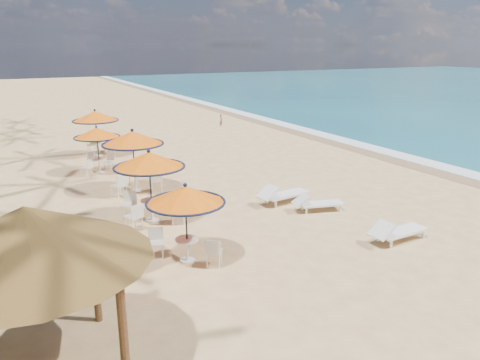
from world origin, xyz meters
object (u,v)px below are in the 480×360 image
object	(u,v)px
station_1	(149,169)
palapa	(27,235)
station_4	(97,121)
lounger_far	(282,194)
station_0	(185,202)
station_3	(97,138)
station_2	(133,146)
lounger_mid	(316,203)
lounger_near	(397,231)

from	to	relation	value
station_1	palapa	bearing A→B (deg)	-121.82
station_4	lounger_far	bearing A→B (deg)	-68.35
station_4	palapa	xyz separation A→B (m)	(-4.37, -16.94, 0.82)
station_0	station_1	bearing A→B (deg)	89.23
station_0	station_4	distance (m)	13.97
station_3	lounger_far	size ratio (longest dim) A/B	1.00
station_2	lounger_far	bearing A→B (deg)	-42.33
lounger_mid	station_2	bearing A→B (deg)	148.70
station_1	lounger_mid	xyz separation A→B (m)	(5.43, -1.77, -1.47)
station_1	lounger_mid	distance (m)	5.89
lounger_near	lounger_mid	xyz separation A→B (m)	(-0.51, 3.26, -0.03)
lounger_mid	lounger_far	world-z (taller)	lounger_far
station_4	station_2	bearing A→B (deg)	-89.90
lounger_near	lounger_far	distance (m)	4.68
station_1	station_4	bearing A→B (deg)	87.64
lounger_far	station_4	bearing A→B (deg)	104.48
station_3	palapa	size ratio (longest dim) A/B	0.53
lounger_mid	palapa	xyz separation A→B (m)	(-9.36, -4.58, 2.32)
station_0	station_4	xyz separation A→B (m)	(0.48, 13.96, 0.12)
station_3	station_4	bearing A→B (deg)	78.75
station_4	lounger_near	size ratio (longest dim) A/B	1.23
lounger_mid	lounger_far	distance (m)	1.43
lounger_mid	palapa	distance (m)	10.68
station_3	station_4	world-z (taller)	station_4
station_1	station_2	distance (m)	3.55
lounger_far	palapa	world-z (taller)	palapa
station_1	lounger_far	size ratio (longest dim) A/B	1.12
station_1	station_3	bearing A→B (deg)	92.08
station_1	lounger_mid	size ratio (longest dim) A/B	1.28
palapa	lounger_mid	bearing A→B (deg)	26.05
lounger_mid	lounger_far	size ratio (longest dim) A/B	0.87
station_4	lounger_far	distance (m)	12.00
station_4	lounger_near	distance (m)	16.63
station_1	station_4	xyz separation A→B (m)	(0.44, 10.60, 0.03)
station_2	lounger_mid	bearing A→B (deg)	-46.73
lounger_near	lounger_far	size ratio (longest dim) A/B	0.92
lounger_near	lounger_far	bearing A→B (deg)	100.70
station_3	station_4	distance (m)	3.57
lounger_near	lounger_mid	distance (m)	3.30
station_4	palapa	size ratio (longest dim) A/B	0.60
station_1	station_2	world-z (taller)	station_2
station_0	station_4	world-z (taller)	station_4
station_1	lounger_far	world-z (taller)	station_1
station_3	palapa	bearing A→B (deg)	-105.30
lounger_near	lounger_mid	world-z (taller)	lounger_near
station_1	lounger_near	distance (m)	7.91
station_2	lounger_mid	size ratio (longest dim) A/B	1.33
station_0	lounger_mid	distance (m)	5.86
station_0	station_2	distance (m)	6.91
station_0	station_3	distance (m)	10.47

